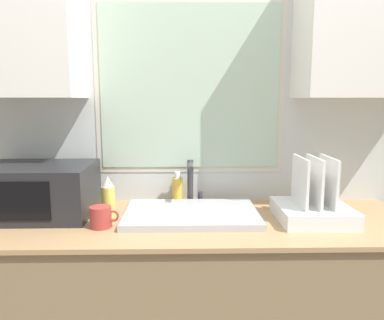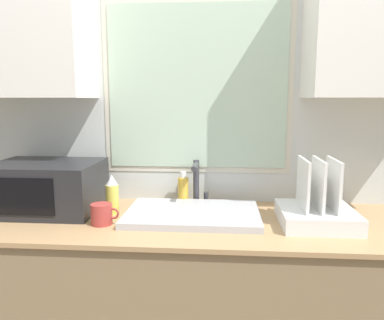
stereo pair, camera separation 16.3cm
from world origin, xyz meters
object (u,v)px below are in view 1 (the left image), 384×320
Objects in this scene: soap_bottle at (177,190)px; mug_near_sink at (101,217)px; dish_rack at (313,207)px; spray_bottle at (108,197)px; microwave at (37,190)px; faucet at (192,178)px.

mug_near_sink is (-0.32, -0.37, -0.03)m from soap_bottle.
mug_near_sink is (-0.94, -0.08, -0.02)m from dish_rack.
microwave is at bearing 175.75° from spray_bottle.
faucet is 1.35× the size of soap_bottle.
microwave is 4.07× the size of mug_near_sink.
soap_bottle is at bearing 154.96° from dish_rack.
microwave reaches higher than spray_bottle.
microwave is 2.98× the size of soap_bottle.
dish_rack reaches higher than microwave.
dish_rack reaches higher than mug_near_sink.
faucet reaches higher than mug_near_sink.
microwave is at bearing -167.09° from faucet.
microwave is 1.53× the size of dish_rack.
spray_bottle is at bearing -4.25° from microwave.
dish_rack is at bearing -25.04° from soap_bottle.
faucet is at bearing -11.67° from soap_bottle.
mug_near_sink is at bearing -90.26° from spray_bottle.
microwave is 0.34m from spray_bottle.
spray_bottle is 1.52× the size of mug_near_sink.
soap_bottle is at bearing 15.57° from microwave.
microwave is 0.68m from soap_bottle.
dish_rack is 1.74× the size of spray_bottle.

